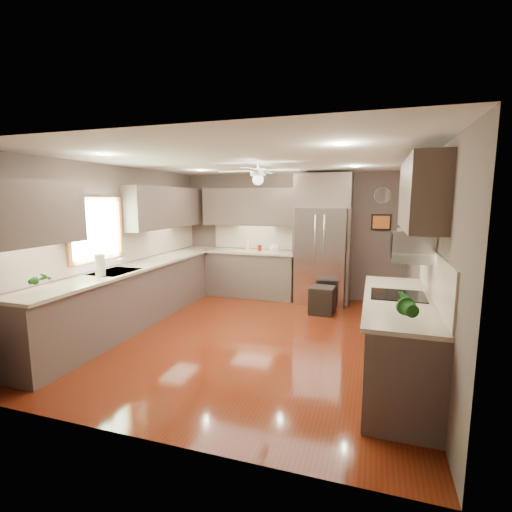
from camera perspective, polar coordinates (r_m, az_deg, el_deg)
The scene contains 26 objects.
floor at distance 5.53m, azimuth -0.65°, elevation -12.23°, with size 5.00×5.00×0.00m, color #501B0A.
ceiling at distance 5.19m, azimuth -0.70°, elevation 14.50°, with size 5.00×5.00×0.00m, color white.
wall_back at distance 7.61m, azimuth 5.28°, elevation 3.20°, with size 4.50×4.50×0.00m, color brown.
wall_front at distance 2.99m, azimuth -16.04°, elevation -5.69°, with size 4.50×4.50×0.00m, color brown.
wall_left at distance 6.29m, azimuth -20.51°, elevation 1.53°, with size 5.00×5.00×0.00m, color brown.
wall_right at distance 4.99m, azimuth 24.65°, elevation -0.46°, with size 5.00×5.00×0.00m, color brown.
canister_c at distance 7.59m, azimuth -1.23°, elevation 1.55°, with size 0.12×0.12×0.20m, color beige.
canister_d at distance 7.49m, azimuth 0.56°, elevation 1.23°, with size 0.09×0.09×0.13m, color maroon.
soap_bottle at distance 6.11m, azimuth -20.02°, elevation -0.72°, with size 0.08×0.08×0.18m, color white.
potted_plant_left at distance 4.84m, azimuth -30.33°, elevation -3.07°, with size 0.16×0.11×0.30m, color #1C5A19.
potted_plant_right at distance 3.31m, azimuth 22.13°, elevation -6.98°, with size 0.20×0.16×0.36m, color #1C5A19.
bowl at distance 7.42m, azimuth 2.93°, elevation 0.90°, with size 0.24×0.24×0.06m, color beige.
left_run at distance 6.37m, azimuth -17.21°, elevation -5.23°, with size 0.65×4.70×1.45m.
back_run at distance 7.63m, azimuth -0.61°, elevation -2.56°, with size 1.85×0.65×1.45m.
uppers at distance 6.09m, azimuth -5.24°, elevation 7.69°, with size 4.50×4.70×0.95m.
window at distance 5.86m, azimuth -23.45°, elevation 3.82°, with size 0.05×1.12×0.92m.
sink at distance 5.76m, azimuth -20.90°, elevation -2.56°, with size 0.50×0.70×0.32m.
refrigerator at distance 7.16m, azimuth 10.16°, elevation 2.26°, with size 1.06×0.75×2.45m.
right_run at distance 4.37m, azimuth 20.98°, elevation -11.83°, with size 0.70×2.20×1.45m.
microwave at distance 4.40m, azimuth 22.77°, elevation 1.55°, with size 0.43×0.55×0.34m.
ceiling_fan at distance 5.46m, azimuth 0.32°, elevation 12.45°, with size 1.18×1.18×0.32m.
recessed_lights at distance 5.58m, azimuth 0.24°, elevation 14.03°, with size 2.84×3.14×0.01m.
wall_clock at distance 7.38m, azimuth 18.88°, elevation 8.82°, with size 0.30×0.03×0.30m.
framed_print at distance 7.39m, azimuth 18.69°, elevation 4.95°, with size 0.36×0.03×0.30m.
stool at distance 6.60m, azimuth 10.16°, elevation -6.69°, with size 0.44×0.44×0.48m.
paper_towel at distance 5.51m, azimuth -22.87°, elevation -1.34°, with size 0.13×0.13×0.33m.
Camera 1 is at (1.63, -4.90, 1.98)m, focal length 26.00 mm.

